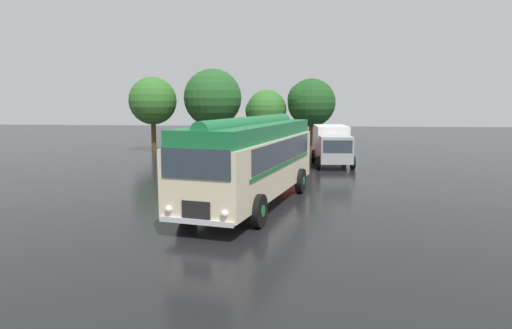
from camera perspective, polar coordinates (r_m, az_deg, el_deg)
ground_plane at (r=18.57m, az=-1.11°, el=-4.75°), size 120.00×120.00×0.00m
vintage_bus at (r=17.86m, az=-0.51°, el=0.92°), size 4.61×10.38×3.49m
car_near_left at (r=30.59m, az=-6.12°, el=1.77°), size 2.31×4.36×1.66m
car_mid_left at (r=29.03m, az=-0.70°, el=1.49°), size 2.21×4.32×1.66m
car_mid_right at (r=29.44m, az=4.69°, el=1.55°), size 2.26×4.34×1.66m
box_van at (r=29.98m, az=9.44°, el=2.58°), size 2.56×5.86×2.50m
tree_far_left at (r=38.74m, az=-12.67°, el=7.73°), size 3.90×3.90×6.10m
tree_left_of_centre at (r=38.13m, az=-5.60°, el=8.18°), size 4.77×4.77×6.77m
tree_centre at (r=37.34m, az=1.10°, el=6.78°), size 3.37×3.23×5.03m
tree_right_of_centre at (r=37.16m, az=6.73°, el=7.78°), size 3.85×3.85×5.92m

